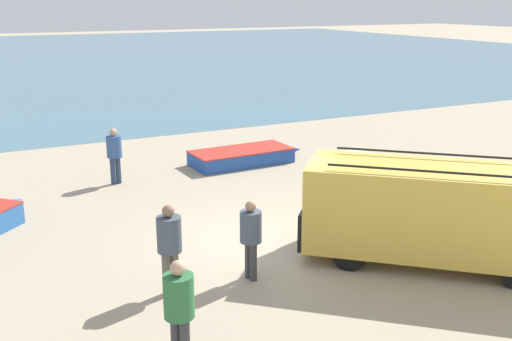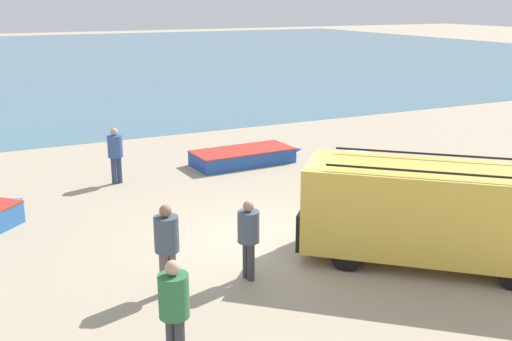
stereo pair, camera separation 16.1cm
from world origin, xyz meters
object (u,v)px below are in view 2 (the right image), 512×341
Objects in this scene: parked_van at (430,211)px; fishing_rowboat_2 at (388,171)px; fisherman_3 at (115,151)px; fisherman_0 at (174,304)px; fisherman_2 at (167,241)px; fishing_rowboat_0 at (245,156)px; fisherman_1 at (248,233)px.

fishing_rowboat_2 is at bearing -79.24° from parked_van.
parked_van reaches higher than fisherman_3.
fisherman_2 is (0.67, 2.41, 0.01)m from fisherman_0.
parked_van is 3.01× the size of fisherman_3.
fisherman_0 is at bearing -122.96° from fishing_rowboat_0.
fisherman_0 is at bearing 36.14° from fisherman_1.
fisherman_3 reaches higher than fishing_rowboat_0.
fisherman_2 is at bearing 29.66° from parked_van.
fisherman_2 reaches higher than fisherman_1.
parked_van is at bearing -49.66° from fishing_rowboat_2.
fisherman_0 is 1.07× the size of fisherman_1.
fisherman_1 reaches higher than fishing_rowboat_0.
fishing_rowboat_2 is 11.61m from fisherman_0.
fisherman_1 is at bearing 178.67° from fisherman_3.
fisherman_2 is at bearing -126.74° from fishing_rowboat_0.
fisherman_0 is 1.03× the size of fisherman_3.
fishing_rowboat_2 is at bearing -155.83° from fisherman_1.
fisherman_3 is (-4.62, -0.34, 0.79)m from fishing_rowboat_0.
fishing_rowboat_2 is at bearing -51.24° from fishing_rowboat_0.
fisherman_0 is at bearing 53.04° from parked_van.
fisherman_2 reaches higher than fisherman_0.
fishing_rowboat_2 is (3.27, 5.46, -0.93)m from parked_van.
fishing_rowboat_0 is 2.38× the size of fisherman_0.
fisherman_3 reaches higher than fishing_rowboat_2.
fishing_rowboat_2 is (3.29, -3.76, 0.00)m from fishing_rowboat_0.
fisherman_3 is (0.86, 7.70, -0.04)m from fisherman_2.
fishing_rowboat_2 reaches higher than fishing_rowboat_0.
fisherman_2 reaches higher than fishing_rowboat_2.
fisherman_3 is (-4.64, 8.87, -0.14)m from parked_van.
parked_van is at bearing -159.60° from fisherman_3.
fisherman_1 is 7.89m from fisherman_3.
fisherman_0 reaches higher than fisherman_3.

